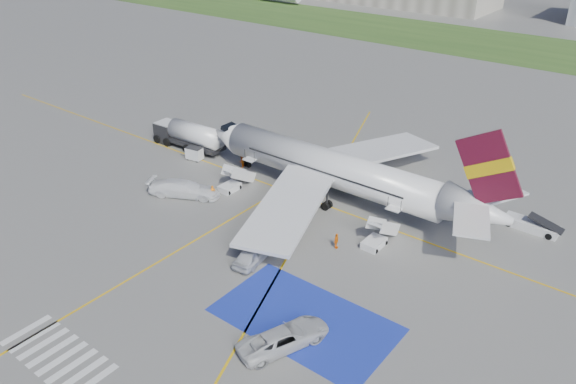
# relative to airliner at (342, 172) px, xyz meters

# --- Properties ---
(ground) EXTENTS (400.00, 400.00, 0.00)m
(ground) POSITION_rel_airliner_xyz_m (-1.51, -14.00, -3.39)
(ground) COLOR #60605E
(ground) RESTS_ON ground
(grass_strip) EXTENTS (400.00, 30.00, 0.01)m
(grass_strip) POSITION_rel_airliner_xyz_m (-1.51, 81.00, -3.39)
(grass_strip) COLOR #2D4C1E
(grass_strip) RESTS_ON ground
(taxiway_line_main) EXTENTS (120.00, 0.20, 0.01)m
(taxiway_line_main) POSITION_rel_airliner_xyz_m (-1.51, -2.00, -3.39)
(taxiway_line_main) COLOR gold
(taxiway_line_main) RESTS_ON ground
(taxiway_line_cross) EXTENTS (0.20, 60.00, 0.01)m
(taxiway_line_cross) POSITION_rel_airliner_xyz_m (-6.51, -24.00, -3.39)
(taxiway_line_cross) COLOR gold
(taxiway_line_cross) RESTS_ON ground
(taxiway_line_diag) EXTENTS (20.71, 56.45, 0.01)m
(taxiway_line_diag) POSITION_rel_airliner_xyz_m (-1.51, -2.00, -3.39)
(taxiway_line_diag) COLOR gold
(taxiway_line_diag) RESTS_ON ground
(staging_box) EXTENTS (14.00, 8.00, 0.01)m
(staging_box) POSITION_rel_airliner_xyz_m (8.49, -18.00, -3.39)
(staging_box) COLOR #1A2DA0
(staging_box) RESTS_ON ground
(crosswalk) EXTENTS (9.00, 4.00, 0.01)m
(crosswalk) POSITION_rel_airliner_xyz_m (-3.31, -32.00, -3.39)
(crosswalk) COLOR silver
(crosswalk) RESTS_ON ground
(airliner) EXTENTS (36.81, 32.95, 11.92)m
(airliner) POSITION_rel_airliner_xyz_m (0.00, 0.00, 0.00)
(airliner) COLOR silver
(airliner) RESTS_ON ground
(airstairs_fwd) EXTENTS (1.90, 5.20, 3.60)m
(airstairs_fwd) POSITION_rel_airliner_xyz_m (-11.01, -5.30, -2.77)
(airstairs_fwd) COLOR silver
(airstairs_fwd) RESTS_ON ground
(airstairs_aft) EXTENTS (1.90, 5.20, 3.60)m
(airstairs_aft) POSITION_rel_airliner_xyz_m (7.49, -5.30, -2.77)
(airstairs_aft) COLOR silver
(airstairs_aft) RESTS_ON ground
(fuel_tanker) EXTENTS (10.61, 3.37, 3.58)m
(fuel_tanker) POSITION_rel_airliner_xyz_m (-23.19, -0.27, -1.89)
(fuel_tanker) COLOR black
(fuel_tanker) RESTS_ON ground
(gpu_cart) EXTENTS (2.18, 1.61, 1.66)m
(gpu_cart) POSITION_rel_airliner_xyz_m (-20.06, -2.44, -2.64)
(gpu_cart) COLOR silver
(gpu_cart) RESTS_ON ground
(belt_loader) EXTENTS (5.57, 2.14, 1.66)m
(belt_loader) POSITION_rel_airliner_xyz_m (18.21, 6.44, -2.98)
(belt_loader) COLOR silver
(belt_loader) RESTS_ON ground
(car_silver_a) EXTENTS (2.57, 4.93, 1.60)m
(car_silver_a) POSITION_rel_airliner_xyz_m (0.22, -14.60, -2.59)
(car_silver_a) COLOR silver
(car_silver_a) RESTS_ON ground
(car_silver_b) EXTENTS (2.74, 4.70, 1.46)m
(car_silver_b) POSITION_rel_airliner_xyz_m (-1.75, -11.30, -2.66)
(car_silver_b) COLOR #AFB1B7
(car_silver_b) RESTS_ON ground
(van_white_a) EXTENTS (4.20, 5.89, 2.01)m
(van_white_a) POSITION_rel_airliner_xyz_m (8.98, -21.22, -2.39)
(van_white_a) COLOR silver
(van_white_a) RESTS_ON ground
(van_white_b) EXTENTS (6.42, 4.84, 2.34)m
(van_white_b) POSITION_rel_airliner_xyz_m (-14.02, -9.74, -2.22)
(van_white_b) COLOR white
(van_white_b) RESTS_ON ground
(crew_fwd) EXTENTS (0.65, 0.66, 1.54)m
(crew_fwd) POSITION_rel_airliner_xyz_m (-11.08, -8.28, -2.62)
(crew_fwd) COLOR orange
(crew_fwd) RESTS_ON ground
(crew_nose) EXTENTS (0.85, 0.94, 1.58)m
(crew_nose) POSITION_rel_airliner_xyz_m (-13.90, -0.52, -2.60)
(crew_nose) COLOR #DF5F0B
(crew_nose) RESTS_ON ground
(crew_aft) EXTENTS (0.57, 0.98, 1.56)m
(crew_aft) POSITION_rel_airliner_xyz_m (4.85, -8.13, -2.61)
(crew_aft) COLOR orange
(crew_aft) RESTS_ON ground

